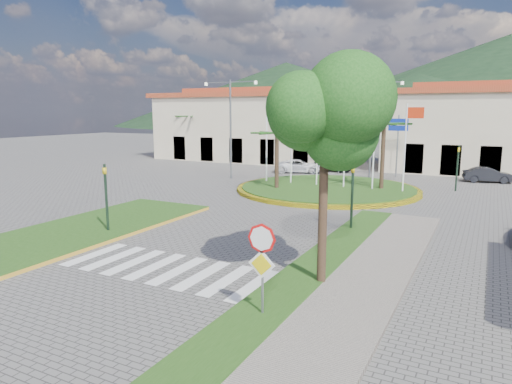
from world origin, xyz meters
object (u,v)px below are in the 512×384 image
at_px(car_dark_b, 488,175).
at_px(deciduous_tree, 325,122).
at_px(roundabout_island, 327,188).
at_px(white_van, 299,166).
at_px(car_dark_a, 333,164).
at_px(stop_sign, 262,255).

bearing_deg(car_dark_b, deciduous_tree, 158.63).
relative_size(roundabout_island, white_van, 2.99).
bearing_deg(deciduous_tree, car_dark_b, 80.49).
height_order(white_van, car_dark_b, car_dark_b).
bearing_deg(white_van, roundabout_island, -168.66).
relative_size(roundabout_island, deciduous_tree, 1.87).
relative_size(car_dark_a, car_dark_b, 1.02).
height_order(roundabout_island, deciduous_tree, deciduous_tree).
xyz_separation_m(deciduous_tree, car_dark_b, (4.43, 26.45, -4.58)).
bearing_deg(roundabout_island, car_dark_b, 43.60).
relative_size(roundabout_island, car_dark_a, 3.46).
distance_m(deciduous_tree, car_dark_b, 27.21).
relative_size(white_van, car_dark_b, 1.18).
xyz_separation_m(roundabout_island, stop_sign, (4.90, -20.04, 1.62)).
bearing_deg(car_dark_a, deciduous_tree, -145.04).
bearing_deg(white_van, car_dark_a, -67.00).
bearing_deg(white_van, car_dark_b, -107.25).
distance_m(roundabout_island, car_dark_a, 10.89).
bearing_deg(deciduous_tree, stop_sign, -101.18).
bearing_deg(deciduous_tree, white_van, 113.54).
bearing_deg(car_dark_b, white_van, 83.55).
height_order(deciduous_tree, car_dark_b, deciduous_tree).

